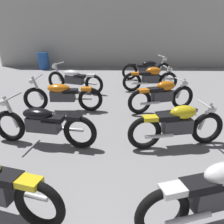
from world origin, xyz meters
TOP-DOWN VIEW (x-y plane):
  - back_wall at (0.00, 13.54)m, footprint 12.66×0.24m
  - motorcycle_left_row_2 at (-1.35, 4.76)m, footprint 2.16×0.68m
  - motorcycle_left_row_3 at (-1.40, 6.65)m, footprint 2.17×0.68m
  - motorcycle_left_row_4 at (-1.41, 8.56)m, footprint 2.08×0.95m
  - motorcycle_right_row_1 at (1.26, 2.82)m, footprint 1.91×0.75m
  - motorcycle_right_row_2 at (1.29, 4.76)m, footprint 1.95×0.64m
  - motorcycle_right_row_3 at (1.32, 6.71)m, footprint 1.90×0.77m
  - motorcycle_right_row_4 at (1.26, 8.74)m, footprint 1.97×0.54m
  - motorcycle_right_row_5 at (1.35, 10.59)m, footprint 2.14×0.80m
  - oil_drum at (-3.75, 12.71)m, footprint 0.59×0.59m

SIDE VIEW (x-z plane):
  - oil_drum at x=-3.75m, z-range 0.00..0.85m
  - motorcycle_left_row_2 at x=-1.35m, z-range -0.04..0.94m
  - motorcycle_left_row_3 at x=-1.40m, z-range -0.04..0.94m
  - motorcycle_left_row_4 at x=-1.41m, z-range -0.04..0.94m
  - motorcycle_right_row_5 at x=1.35m, z-range -0.04..0.94m
  - motorcycle_right_row_1 at x=1.26m, z-range 0.02..0.90m
  - motorcycle_right_row_2 at x=1.29m, z-range 0.02..0.90m
  - motorcycle_right_row_3 at x=1.32m, z-range 0.02..0.90m
  - motorcycle_right_row_4 at x=1.26m, z-range 0.02..0.90m
  - back_wall at x=0.00m, z-range 0.00..3.60m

